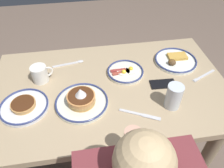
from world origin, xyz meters
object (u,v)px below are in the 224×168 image
(plate_near_main, at_px, (175,60))
(drinking_glass, at_px, (173,97))
(plate_far_companion, at_px, (24,106))
(cell_phone, at_px, (163,84))
(coffee_mug, at_px, (40,74))
(plate_center_pancakes, at_px, (125,72))
(butter_knife, at_px, (140,114))
(fork_near, at_px, (204,76))
(tea_spoon, at_px, (73,63))
(plate_far_side, at_px, (82,101))

(plate_near_main, height_order, drinking_glass, drinking_glass)
(plate_far_companion, height_order, cell_phone, plate_far_companion)
(coffee_mug, height_order, cell_phone, coffee_mug)
(plate_center_pancakes, distance_m, plate_far_companion, 0.60)
(plate_center_pancakes, distance_m, cell_phone, 0.23)
(plate_far_companion, bearing_deg, plate_center_pancakes, -161.66)
(butter_knife, bearing_deg, plate_near_main, -130.85)
(butter_knife, bearing_deg, coffee_mug, -34.21)
(plate_near_main, relative_size, plate_center_pancakes, 1.21)
(cell_phone, xyz_separation_m, fork_near, (-0.26, -0.03, -0.00))
(fork_near, bearing_deg, plate_center_pancakes, -12.14)
(fork_near, bearing_deg, cell_phone, 6.71)
(plate_far_companion, height_order, tea_spoon, plate_far_companion)
(plate_near_main, relative_size, plate_far_companion, 1.06)
(cell_phone, distance_m, butter_knife, 0.27)
(plate_near_main, relative_size, coffee_mug, 2.17)
(plate_near_main, relative_size, butter_knife, 1.35)
(coffee_mug, height_order, fork_near, coffee_mug)
(plate_far_companion, distance_m, cell_phone, 0.76)
(plate_center_pancakes, distance_m, drinking_glass, 0.35)
(tea_spoon, bearing_deg, drinking_glass, 138.72)
(plate_far_companion, distance_m, coffee_mug, 0.22)
(plate_far_side, relative_size, drinking_glass, 2.03)
(drinking_glass, bearing_deg, plate_center_pancakes, -57.38)
(plate_near_main, bearing_deg, cell_phone, 52.52)
(drinking_glass, relative_size, butter_knife, 0.69)
(plate_far_companion, height_order, butter_knife, plate_far_companion)
(fork_near, relative_size, butter_knife, 0.88)
(plate_center_pancakes, xyz_separation_m, plate_far_side, (0.27, 0.20, 0.01))
(plate_center_pancakes, xyz_separation_m, tea_spoon, (0.31, -0.15, -0.01))
(plate_near_main, bearing_deg, plate_far_companion, 15.26)
(cell_phone, xyz_separation_m, butter_knife, (0.19, 0.19, -0.00))
(plate_far_side, bearing_deg, plate_near_main, -156.65)
(plate_far_side, xyz_separation_m, tea_spoon, (0.04, -0.35, -0.02))
(plate_far_side, xyz_separation_m, butter_knife, (-0.28, 0.12, -0.02))
(plate_near_main, height_order, butter_knife, plate_near_main)
(cell_phone, bearing_deg, plate_center_pancakes, -30.99)
(plate_far_companion, bearing_deg, butter_knife, 166.70)
(drinking_glass, distance_m, tea_spoon, 0.66)
(cell_phone, xyz_separation_m, tea_spoon, (0.50, -0.28, 0.00))
(butter_knife, bearing_deg, plate_center_pancakes, -88.76)
(plate_center_pancakes, distance_m, tea_spoon, 0.34)
(coffee_mug, xyz_separation_m, tea_spoon, (-0.18, -0.13, -0.05))
(coffee_mug, bearing_deg, plate_far_side, 134.77)
(plate_center_pancakes, relative_size, cell_phone, 1.52)
(plate_near_main, xyz_separation_m, fork_near, (-0.12, 0.16, -0.01))
(plate_center_pancakes, bearing_deg, plate_near_main, -170.11)
(plate_far_companion, relative_size, coffee_mug, 2.04)
(fork_near, distance_m, tea_spoon, 0.80)
(tea_spoon, bearing_deg, plate_center_pancakes, 154.77)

